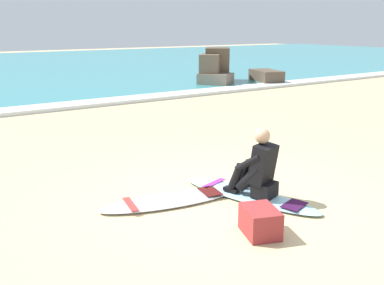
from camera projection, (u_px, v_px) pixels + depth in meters
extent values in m
plane|color=#CCB584|center=(230.00, 201.00, 5.99)|extent=(80.00, 80.00, 0.00)
cube|color=white|center=(51.00, 107.00, 12.55)|extent=(80.00, 0.90, 0.11)
ellipsoid|color=#9ED1E5|center=(249.00, 195.00, 6.11)|extent=(1.13, 2.22, 0.07)
cube|color=purple|center=(214.00, 183.00, 6.46)|extent=(0.49, 0.24, 0.01)
cube|color=#351037|center=(294.00, 205.00, 5.68)|extent=(0.42, 0.34, 0.01)
cube|color=black|center=(265.00, 189.00, 5.92)|extent=(0.38, 0.34, 0.20)
cylinder|color=black|center=(249.00, 178.00, 5.92)|extent=(0.27, 0.43, 0.43)
cylinder|color=black|center=(236.00, 177.00, 6.04)|extent=(0.19, 0.28, 0.42)
cube|color=black|center=(231.00, 189.00, 6.12)|extent=(0.16, 0.24, 0.05)
cylinder|color=black|center=(257.00, 174.00, 6.07)|extent=(0.27, 0.43, 0.43)
cylinder|color=black|center=(245.00, 173.00, 6.21)|extent=(0.19, 0.28, 0.42)
cube|color=black|center=(240.00, 185.00, 6.31)|extent=(0.16, 0.24, 0.05)
cube|color=black|center=(263.00, 164.00, 5.85)|extent=(0.41, 0.38, 0.57)
sphere|color=tan|center=(262.00, 136.00, 5.77)|extent=(0.21, 0.21, 0.21)
cylinder|color=black|center=(248.00, 163.00, 5.83)|extent=(0.20, 0.40, 0.31)
cylinder|color=black|center=(259.00, 158.00, 6.04)|extent=(0.20, 0.40, 0.31)
ellipsoid|color=silver|center=(169.00, 200.00, 5.92)|extent=(1.98, 0.87, 0.07)
cube|color=red|center=(130.00, 204.00, 5.70)|extent=(0.19, 0.49, 0.01)
cube|color=#4A1311|center=(210.00, 191.00, 6.14)|extent=(0.30, 0.40, 0.01)
cube|color=brown|center=(266.00, 77.00, 18.12)|extent=(1.30, 1.77, 0.55)
cube|color=brown|center=(217.00, 66.00, 18.04)|extent=(1.64, 1.74, 1.46)
cube|color=brown|center=(211.00, 70.00, 17.58)|extent=(1.58, 1.59, 1.24)
cube|color=#756656|center=(216.00, 80.00, 17.22)|extent=(1.50, 1.56, 0.52)
cube|color=maroon|center=(260.00, 221.00, 4.99)|extent=(0.50, 0.57, 0.32)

